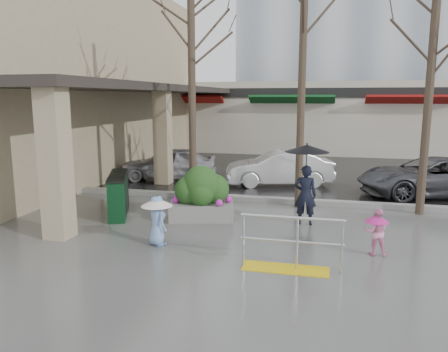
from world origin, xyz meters
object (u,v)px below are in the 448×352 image
at_px(car_a, 169,163).
at_px(car_c, 430,177).
at_px(tree_mideast, 434,30).
at_px(handrail, 289,250).
at_px(tree_west, 191,30).
at_px(car_b, 279,168).
at_px(planter, 202,194).
at_px(child_pink, 376,229).
at_px(woman, 306,175).
at_px(news_boxes, 119,194).
at_px(child_blue, 157,215).
at_px(tree_midwest, 304,20).

height_order(car_a, car_c, same).
bearing_deg(tree_mideast, handrail, -123.19).
relative_size(tree_mideast, car_c, 1.43).
bearing_deg(tree_west, tree_mideast, 0.00).
bearing_deg(car_b, tree_mideast, 37.86).
xyz_separation_m(tree_west, planter, (0.84, -1.93, -4.40)).
height_order(tree_west, car_a, tree_west).
xyz_separation_m(car_b, car_c, (4.95, -0.67, 0.00)).
bearing_deg(planter, child_pink, -21.82).
bearing_deg(child_pink, car_b, -69.83).
bearing_deg(tree_west, woman, -26.67).
height_order(handrail, news_boxes, news_boxes).
relative_size(child_pink, child_blue, 0.88).
bearing_deg(tree_mideast, car_b, 143.69).
relative_size(news_boxes, car_a, 0.54).
xyz_separation_m(tree_west, woman, (3.48, -1.75, -3.83)).
relative_size(planter, news_boxes, 0.89).
xyz_separation_m(planter, news_boxes, (-2.36, -0.00, -0.13)).
xyz_separation_m(news_boxes, car_a, (-0.50, 5.19, 0.07)).
bearing_deg(tree_midwest, news_boxes, -157.73).
xyz_separation_m(child_pink, planter, (-4.16, 1.67, 0.14)).
bearing_deg(handrail, car_c, 61.84).
bearing_deg(woman, car_b, -77.15).
xyz_separation_m(child_pink, car_c, (2.23, 6.03, 0.09)).
xyz_separation_m(woman, car_b, (-1.20, 4.85, -0.63)).
bearing_deg(child_blue, child_pink, -133.62).
bearing_deg(handrail, child_pink, 36.24).
bearing_deg(child_pink, tree_west, -37.65).
height_order(tree_midwest, news_boxes, tree_midwest).
bearing_deg(woman, tree_mideast, -150.96).
relative_size(news_boxes, car_b, 0.53).
bearing_deg(news_boxes, child_blue, -69.65).
bearing_deg(tree_west, news_boxes, -128.18).
bearing_deg(car_b, woman, -1.96).
height_order(tree_west, car_c, tree_west).
distance_m(handrail, news_boxes, 5.66).
relative_size(tree_mideast, car_a, 1.76).
bearing_deg(car_c, handrail, -43.26).
height_order(child_blue, car_a, car_a).
bearing_deg(news_boxes, planter, -22.62).
bearing_deg(tree_west, car_a, 121.79).
distance_m(tree_mideast, news_boxes, 9.30).
relative_size(tree_midwest, tree_mideast, 1.08).
height_order(tree_mideast, car_b, tree_mideast).
xyz_separation_m(woman, child_pink, (1.52, -1.85, -0.72)).
xyz_separation_m(planter, car_a, (-2.86, 5.19, -0.05)).
distance_m(woman, news_boxes, 5.05).
distance_m(tree_midwest, car_a, 7.68).
bearing_deg(news_boxes, car_c, 3.89).
height_order(tree_west, tree_midwest, tree_midwest).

